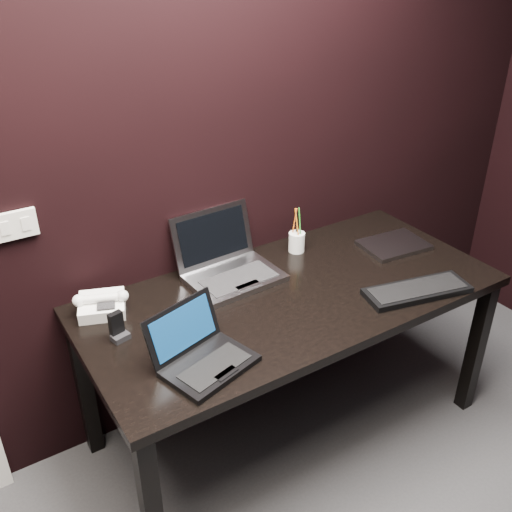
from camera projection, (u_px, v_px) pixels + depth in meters
wall_back at (173, 144)px, 2.19m from camera, size 4.00×0.00×4.00m
wall_switch at (15, 225)px, 1.98m from camera, size 0.15×0.02×0.10m
desk at (292, 307)px, 2.34m from camera, size 1.70×0.80×0.74m
netbook at (202, 355)px, 1.90m from camera, size 0.35×0.33×0.19m
silver_laptop at (229, 266)px, 2.39m from camera, size 0.39×0.35×0.26m
ext_keyboard at (417, 290)px, 2.29m from camera, size 0.46×0.24×0.03m
closed_laptop at (394, 245)px, 2.63m from camera, size 0.31×0.24×0.02m
desk_phone at (102, 305)px, 2.16m from camera, size 0.22×0.21×0.10m
mobile_phone at (118, 329)px, 2.02m from camera, size 0.07×0.06×0.11m
pen_cup at (297, 241)px, 2.58m from camera, size 0.09×0.09×0.21m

